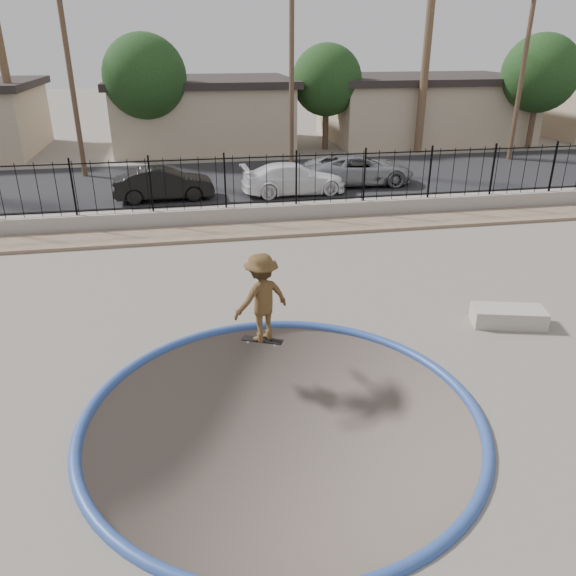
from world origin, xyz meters
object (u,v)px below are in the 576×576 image
(skater, at_px, (262,302))
(car_b, at_px, (164,184))
(car_c, at_px, (294,179))
(concrete_ledge, at_px, (508,316))
(skateboard, at_px, (262,340))
(car_d, at_px, (359,169))

(skater, relative_size, car_b, 0.50)
(car_b, relative_size, car_c, 0.90)
(concrete_ledge, distance_m, car_b, 14.74)
(concrete_ledge, bearing_deg, skater, 178.25)
(skater, bearing_deg, skateboard, 65.42)
(skater, distance_m, car_b, 12.48)
(concrete_ledge, xyz_separation_m, car_b, (-7.89, 12.45, 0.48))
(skateboard, bearing_deg, skater, 113.30)
(skateboard, distance_m, car_b, 12.49)
(car_b, bearing_deg, skater, -172.20)
(skater, xyz_separation_m, concrete_ledge, (5.67, -0.17, -0.77))
(concrete_ledge, height_order, car_c, car_c)
(skateboard, relative_size, car_b, 0.23)
(car_b, bearing_deg, skateboard, -172.20)
(concrete_ledge, bearing_deg, car_c, 101.70)
(skateboard, height_order, car_b, car_b)
(skater, height_order, concrete_ledge, skater)
(skater, height_order, car_c, skater)
(skater, relative_size, car_c, 0.45)
(skateboard, bearing_deg, concrete_ledge, 22.44)
(car_b, bearing_deg, car_d, -85.15)
(skater, bearing_deg, car_c, -127.85)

